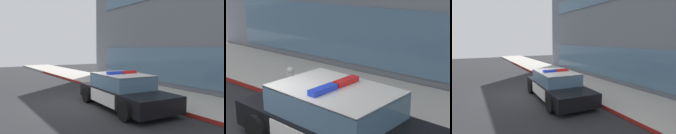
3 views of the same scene
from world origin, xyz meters
The scene contains 4 objects.
sidewalk centered at (0.00, 4.14, 0.07)m, with size 48.00×3.41×0.15m, color #B2ADA3.
curb_red_paint centered at (0.00, 2.42, 0.08)m, with size 28.80×0.04×0.14m, color maroon.
police_cruiser centered at (1.59, 1.23, 0.68)m, with size 5.02×2.37×1.49m.
fire_hydrant centered at (-1.70, 2.95, 0.50)m, with size 0.34×0.39×0.73m.
Camera 2 is at (5.58, -3.82, 3.72)m, focal length 54.11 mm.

